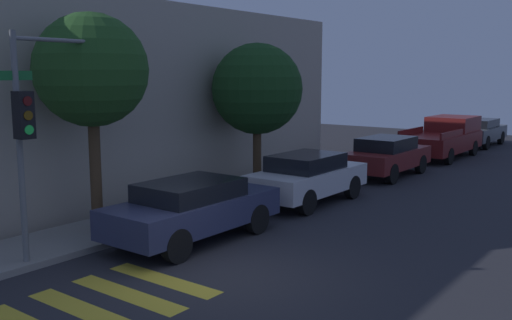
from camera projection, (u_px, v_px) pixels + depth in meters
ground_plane at (225, 277)px, 10.84m from camera, size 60.00×60.00×0.00m
sidewalk at (87, 235)px, 13.36m from camera, size 26.00×2.06×0.14m
crosswalk at (85, 311)px, 9.29m from camera, size 3.97×2.60×0.00m
traffic_light_pole at (44, 105)px, 11.20m from camera, size 2.59×0.56×4.64m
sedan_near_corner at (193, 208)px, 13.05m from camera, size 4.37×1.82×1.42m
sedan_middle at (308, 177)px, 16.93m from camera, size 4.24×1.81×1.47m
sedan_far_end at (387, 155)px, 21.33m from camera, size 4.33×1.81×1.48m
pickup_truck at (444, 137)px, 26.23m from camera, size 5.47×2.11×1.82m
sedan_tail_of_row at (478, 131)px, 30.39m from camera, size 4.56×1.87×1.44m
tree_near_corner at (91, 71)px, 13.09m from camera, size 2.63×2.63×5.22m
tree_midblock at (257, 89)px, 18.16m from camera, size 2.91×2.91×4.80m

